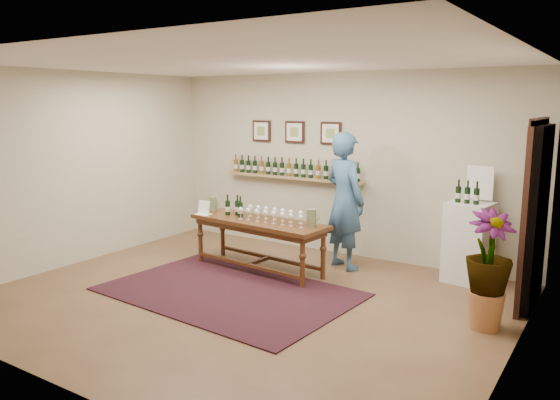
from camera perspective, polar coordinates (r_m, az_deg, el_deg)
The scene contains 14 objects.
ground at distance 6.72m, azimuth -3.77°, elevation -10.29°, with size 6.00×6.00×0.00m, color brown.
room_shell at distance 7.20m, azimuth 19.02°, elevation -0.21°, with size 6.00×6.00×6.00m.
rug at distance 6.96m, azimuth -5.39°, elevation -9.51°, with size 3.04×2.03×0.02m, color #4C170D.
tasting_table at distance 7.65m, azimuth -2.26°, elevation -2.88°, with size 2.12×0.85×0.73m.
table_glasses at distance 7.52m, azimuth -1.09°, elevation -1.55°, with size 1.31×0.30×0.18m, color silver, non-canonical shape.
table_bottles at distance 7.91m, azimuth -4.65°, elevation -0.57°, with size 0.28×0.16×0.30m, color black, non-canonical shape.
pitcher_left at distance 8.29m, azimuth -7.02°, elevation -0.40°, with size 0.14×0.14×0.22m, color #636D44, non-canonical shape.
pitcher_right at distance 7.18m, azimuth 3.29°, elevation -1.87°, with size 0.15×0.15×0.24m, color #636D44, non-canonical shape.
menu_card at distance 8.07m, azimuth -7.95°, elevation -0.76°, with size 0.22×0.16×0.20m, color white.
display_pedestal at distance 7.62m, azimuth 19.12°, elevation -4.19°, with size 0.53×0.53×1.06m, color silver.
pedestal_bottles at distance 7.42m, azimuth 19.00°, elevation 0.77°, with size 0.29×0.08×0.29m, color black, non-canonical shape.
info_sign at distance 7.63m, azimuth 20.17°, elevation 1.70°, with size 0.35×0.02×0.49m, color white.
potted_plant at distance 6.08m, azimuth 20.93°, elevation -6.85°, with size 0.82×0.82×1.09m.
person at distance 7.77m, azimuth 6.78°, elevation -0.09°, with size 0.71×0.47×1.95m, color #365B81.
Camera 1 is at (3.78, -5.04, 2.34)m, focal length 35.00 mm.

